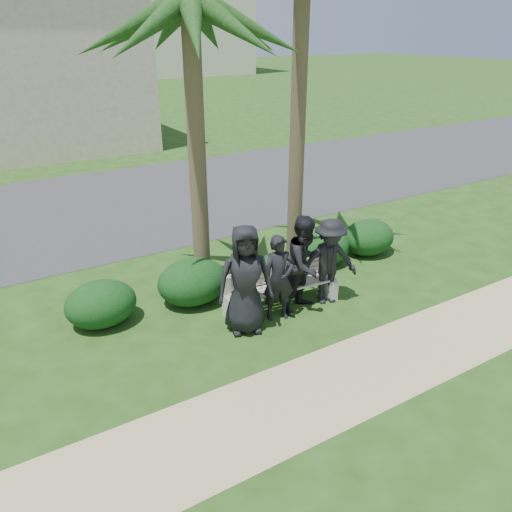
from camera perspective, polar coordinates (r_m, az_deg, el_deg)
The scene contains 15 objects.
ground at distance 9.05m, azimuth 4.47°, elevation -7.11°, with size 160.00×160.00×0.00m, color #203D11.
footpath at distance 7.93m, azimuth 12.18°, elevation -12.82°, with size 30.00×1.60×0.01m, color tan.
asphalt_street at distance 15.66m, azimuth -12.77°, elevation 6.29°, with size 160.00×8.00×0.01m, color #2D2D30.
stucco_bldg_right at distance 24.50m, azimuth -24.30°, elevation 20.01°, with size 8.40×8.40×7.30m.
park_bench at distance 9.23m, azimuth 2.84°, elevation -3.93°, with size 2.22×0.69×0.76m.
man_a at distance 8.26m, azimuth -1.24°, elevation -2.73°, with size 0.93×0.61×1.91m, color black.
man_b at distance 8.69m, azimuth 2.63°, elevation -2.55°, with size 0.57×0.38×1.57m, color black.
man_c at distance 8.96m, azimuth 5.63°, elevation -0.92°, with size 0.88×0.68×1.81m, color black.
man_d at distance 9.27m, azimuth 8.35°, elevation -0.66°, with size 1.08×0.62×1.67m, color black.
hedge_a at distance 9.11m, azimuth -17.32°, elevation -5.10°, with size 1.24×1.02×0.81m, color black.
hedge_c at distance 9.45m, azimuth -7.26°, elevation -2.77°, with size 1.34×1.11×0.87m, color black.
hedge_d at distance 9.86m, azimuth 2.38°, elevation -1.80°, with size 1.13×0.93×0.74m, color black.
hedge_e at distance 11.00m, azimuth 7.55°, elevation 1.14°, with size 1.26×1.04×0.82m, color black.
hedge_f at distance 11.72m, azimuth 12.72°, elevation 2.19°, with size 1.24×1.03×0.81m, color black.
palm_left at distance 8.92m, azimuth -7.59°, elevation 26.25°, with size 3.00×3.00×6.02m.
Camera 1 is at (-4.58, -6.21, 4.73)m, focal length 35.00 mm.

